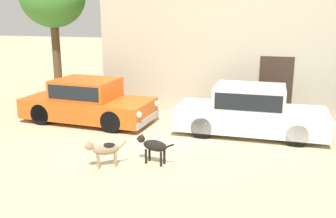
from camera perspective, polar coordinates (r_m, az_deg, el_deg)
name	(u,v)px	position (r m, az deg, el deg)	size (l,w,h in m)	color
ground_plane	(143,140)	(10.79, -3.84, -4.66)	(80.00, 80.00, 0.00)	tan
parked_sedan_nearest	(88,101)	(12.63, -12.03, 1.20)	(4.47, 2.13, 1.42)	#D15619
parked_sedan_second	(250,110)	(11.39, 12.28, -0.19)	(4.51, 1.87, 1.44)	silver
stray_dog_spotted	(104,149)	(8.92, -9.66, -5.96)	(0.91, 0.61, 0.68)	#997F60
stray_dog_tan	(153,146)	(9.02, -2.30, -5.53)	(1.02, 0.35, 0.69)	black
stray_cat	(105,147)	(10.10, -9.47, -5.71)	(0.50, 0.48, 0.17)	beige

